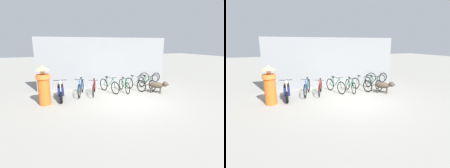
% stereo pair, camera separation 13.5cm
% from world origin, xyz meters
% --- Properties ---
extents(ground_plane, '(60.00, 60.00, 0.00)m').
position_xyz_m(ground_plane, '(0.00, 0.00, 0.00)').
color(ground_plane, gray).
extents(shop_wall_back, '(8.15, 0.20, 2.96)m').
position_xyz_m(shop_wall_back, '(0.00, 3.27, 1.48)').
color(shop_wall_back, gray).
rests_on(shop_wall_back, ground).
extents(bicycle_0, '(0.66, 1.69, 0.91)m').
position_xyz_m(bicycle_0, '(-1.92, 1.84, 0.37)').
color(bicycle_0, black).
rests_on(bicycle_0, ground).
extents(bicycle_1, '(0.62, 1.53, 0.84)m').
position_xyz_m(bicycle_1, '(-1.26, 1.69, 0.35)').
color(bicycle_1, black).
rests_on(bicycle_1, ground).
extents(bicycle_2, '(0.64, 1.60, 0.88)m').
position_xyz_m(bicycle_2, '(-0.37, 1.80, 0.36)').
color(bicycle_2, black).
rests_on(bicycle_2, ground).
extents(bicycle_3, '(0.46, 1.57, 0.81)m').
position_xyz_m(bicycle_3, '(0.45, 1.63, 0.34)').
color(bicycle_3, black).
rests_on(bicycle_3, ground).
extents(bicycle_4, '(0.61, 1.55, 0.86)m').
position_xyz_m(bicycle_4, '(1.14, 1.67, 0.35)').
color(bicycle_4, black).
rests_on(bicycle_4, ground).
extents(bicycle_5, '(0.46, 1.63, 0.80)m').
position_xyz_m(bicycle_5, '(1.96, 1.73, 0.33)').
color(bicycle_5, black).
rests_on(bicycle_5, ground).
extents(motorcycle, '(0.58, 1.90, 1.01)m').
position_xyz_m(motorcycle, '(-2.96, 1.51, 0.39)').
color(motorcycle, black).
rests_on(motorcycle, ground).
extents(stray_dog, '(1.07, 0.95, 0.66)m').
position_xyz_m(stray_dog, '(2.03, 0.72, 0.43)').
color(stray_dog, '#4C3F33').
rests_on(stray_dog, ground).
extents(person_in_robes, '(0.70, 0.70, 1.73)m').
position_xyz_m(person_in_robes, '(-3.68, 0.93, 0.91)').
color(person_in_robes, orange).
rests_on(person_in_robes, ground).
extents(spare_tire_left, '(0.72, 0.15, 0.72)m').
position_xyz_m(spare_tire_left, '(2.53, 3.01, 0.36)').
color(spare_tire_left, black).
rests_on(spare_tire_left, ground).
extents(spare_tire_right, '(0.67, 0.12, 0.67)m').
position_xyz_m(spare_tire_right, '(3.48, 3.02, 0.34)').
color(spare_tire_right, black).
rests_on(spare_tire_right, ground).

